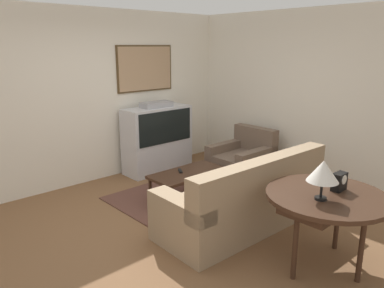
{
  "coord_description": "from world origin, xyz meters",
  "views": [
    {
      "loc": [
        -2.74,
        -3.25,
        2.14
      ],
      "look_at": [
        0.81,
        0.62,
        0.75
      ],
      "focal_mm": 35.0,
      "sensor_mm": 36.0,
      "label": 1
    }
  ],
  "objects_px": {
    "armchair": "(243,161)",
    "tv": "(157,139)",
    "couch": "(245,201)",
    "console_table": "(327,200)",
    "coffee_table": "(188,175)",
    "mantel_clock": "(339,182)",
    "table_lamp": "(323,172)"
  },
  "relations": [
    {
      "from": "console_table",
      "to": "table_lamp",
      "type": "distance_m",
      "value": 0.38
    },
    {
      "from": "coffee_table",
      "to": "mantel_clock",
      "type": "xyz_separation_m",
      "value": [
        0.03,
        -2.18,
        0.49
      ]
    },
    {
      "from": "table_lamp",
      "to": "armchair",
      "type": "bearing_deg",
      "value": 54.34
    },
    {
      "from": "console_table",
      "to": "table_lamp",
      "type": "bearing_deg",
      "value": -173.27
    },
    {
      "from": "couch",
      "to": "console_table",
      "type": "bearing_deg",
      "value": 87.15
    },
    {
      "from": "coffee_table",
      "to": "armchair",
      "type": "bearing_deg",
      "value": 4.7
    },
    {
      "from": "tv",
      "to": "mantel_clock",
      "type": "xyz_separation_m",
      "value": [
        -0.42,
        -3.48,
        0.27
      ]
    },
    {
      "from": "tv",
      "to": "armchair",
      "type": "distance_m",
      "value": 1.51
    },
    {
      "from": "tv",
      "to": "mantel_clock",
      "type": "distance_m",
      "value": 3.51
    },
    {
      "from": "tv",
      "to": "couch",
      "type": "distance_m",
      "value": 2.46
    },
    {
      "from": "armchair",
      "to": "table_lamp",
      "type": "distance_m",
      "value": 2.93
    },
    {
      "from": "armchair",
      "to": "mantel_clock",
      "type": "height_order",
      "value": "mantel_clock"
    },
    {
      "from": "console_table",
      "to": "mantel_clock",
      "type": "distance_m",
      "value": 0.23
    },
    {
      "from": "table_lamp",
      "to": "mantel_clock",
      "type": "xyz_separation_m",
      "value": [
        0.34,
        -0.0,
        -0.18
      ]
    },
    {
      "from": "armchair",
      "to": "tv",
      "type": "bearing_deg",
      "value": -143.34
    },
    {
      "from": "mantel_clock",
      "to": "armchair",
      "type": "bearing_deg",
      "value": 60.4
    },
    {
      "from": "coffee_table",
      "to": "table_lamp",
      "type": "xyz_separation_m",
      "value": [
        -0.31,
        -2.18,
        0.67
      ]
    },
    {
      "from": "tv",
      "to": "armchair",
      "type": "xyz_separation_m",
      "value": [
        0.88,
        -1.18,
        -0.32
      ]
    },
    {
      "from": "armchair",
      "to": "coffee_table",
      "type": "xyz_separation_m",
      "value": [
        -1.33,
        -0.11,
        0.1
      ]
    },
    {
      "from": "tv",
      "to": "armchair",
      "type": "bearing_deg",
      "value": -53.17
    },
    {
      "from": "armchair",
      "to": "console_table",
      "type": "xyz_separation_m",
      "value": [
        -1.48,
        -2.27,
        0.44
      ]
    },
    {
      "from": "console_table",
      "to": "mantel_clock",
      "type": "bearing_deg",
      "value": -6.82
    },
    {
      "from": "armchair",
      "to": "console_table",
      "type": "height_order",
      "value": "armchair"
    },
    {
      "from": "armchair",
      "to": "coffee_table",
      "type": "bearing_deg",
      "value": -85.47
    },
    {
      "from": "coffee_table",
      "to": "couch",
      "type": "bearing_deg",
      "value": -92.96
    },
    {
      "from": "armchair",
      "to": "coffee_table",
      "type": "relative_size",
      "value": 0.83
    },
    {
      "from": "tv",
      "to": "couch",
      "type": "xyz_separation_m",
      "value": [
        -0.51,
        -2.39,
        -0.26
      ]
    },
    {
      "from": "tv",
      "to": "couch",
      "type": "bearing_deg",
      "value": -101.96
    },
    {
      "from": "coffee_table",
      "to": "mantel_clock",
      "type": "bearing_deg",
      "value": -89.2
    },
    {
      "from": "tv",
      "to": "coffee_table",
      "type": "distance_m",
      "value": 1.38
    },
    {
      "from": "couch",
      "to": "console_table",
      "type": "relative_size",
      "value": 1.88
    },
    {
      "from": "mantel_clock",
      "to": "couch",
      "type": "bearing_deg",
      "value": 94.6
    }
  ]
}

